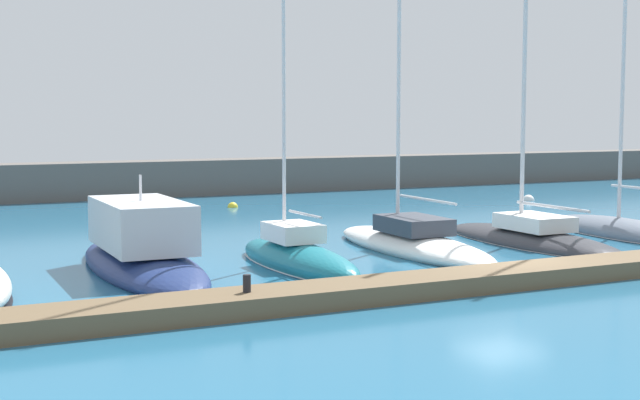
# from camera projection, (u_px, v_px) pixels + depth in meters

# --- Properties ---
(ground_plane) EXTENTS (120.00, 120.00, 0.00)m
(ground_plane) POSITION_uv_depth(u_px,v_px,m) (500.00, 274.00, 27.43)
(ground_plane) COLOR #236084
(dock_pier) EXTENTS (45.21, 1.78, 0.51)m
(dock_pier) POSITION_uv_depth(u_px,v_px,m) (536.00, 274.00, 25.92)
(dock_pier) COLOR brown
(dock_pier) RESTS_ON ground_plane
(breakwater_seawall) EXTENTS (108.00, 2.63, 2.16)m
(breakwater_seawall) POSITION_uv_depth(u_px,v_px,m) (188.00, 178.00, 54.86)
(breakwater_seawall) COLOR #5B5651
(breakwater_seawall) RESTS_ON ground_plane
(motorboat_navy_third) EXTENTS (3.19, 10.55, 3.46)m
(motorboat_navy_third) POSITION_uv_depth(u_px,v_px,m) (141.00, 252.00, 27.84)
(motorboat_navy_third) COLOR navy
(motorboat_navy_third) RESTS_ON ground_plane
(sailboat_teal_fourth) EXTENTS (2.02, 7.66, 12.62)m
(sailboat_teal_fourth) POSITION_uv_depth(u_px,v_px,m) (297.00, 258.00, 28.58)
(sailboat_teal_fourth) COLOR #19707F
(sailboat_teal_fourth) RESTS_ON ground_plane
(sailboat_white_fifth) EXTENTS (2.95, 9.89, 20.98)m
(sailboat_white_fifth) POSITION_uv_depth(u_px,v_px,m) (412.00, 240.00, 32.02)
(sailboat_white_fifth) COLOR white
(sailboat_white_fifth) RESTS_ON ground_plane
(sailboat_charcoal_sixth) EXTENTS (3.09, 9.77, 15.86)m
(sailboat_charcoal_sixth) POSITION_uv_depth(u_px,v_px,m) (530.00, 237.00, 33.89)
(sailboat_charcoal_sixth) COLOR #2D2D33
(sailboat_charcoal_sixth) RESTS_ON ground_plane
(sailboat_slate_seventh) EXTENTS (3.00, 9.15, 18.99)m
(sailboat_slate_seventh) POSITION_uv_depth(u_px,v_px,m) (623.00, 229.00, 36.08)
(sailboat_slate_seventh) COLOR slate
(sailboat_slate_seventh) RESTS_ON ground_plane
(mooring_buoy_white) EXTENTS (0.69, 0.69, 0.69)m
(mooring_buoy_white) POSITION_uv_depth(u_px,v_px,m) (528.00, 201.00, 51.21)
(mooring_buoy_white) COLOR white
(mooring_buoy_white) RESTS_ON ground_plane
(mooring_buoy_orange) EXTENTS (0.85, 0.85, 0.85)m
(mooring_buoy_orange) POSITION_uv_depth(u_px,v_px,m) (164.00, 207.00, 47.60)
(mooring_buoy_orange) COLOR orange
(mooring_buoy_orange) RESTS_ON ground_plane
(mooring_buoy_yellow) EXTENTS (0.55, 0.55, 0.55)m
(mooring_buoy_yellow) POSITION_uv_depth(u_px,v_px,m) (233.00, 207.00, 47.49)
(mooring_buoy_yellow) COLOR yellow
(mooring_buoy_yellow) RESTS_ON ground_plane
(dock_bollard) EXTENTS (0.20, 0.20, 0.44)m
(dock_bollard) POSITION_uv_depth(u_px,v_px,m) (247.00, 283.00, 21.88)
(dock_bollard) COLOR black
(dock_bollard) RESTS_ON dock_pier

